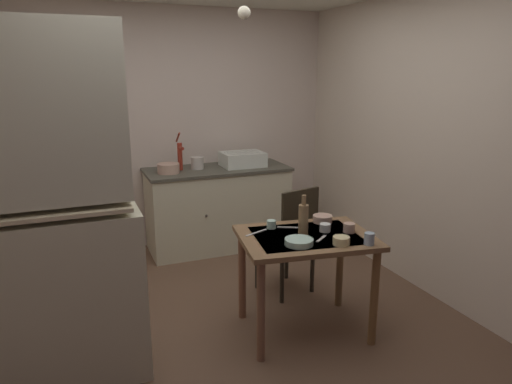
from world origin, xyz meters
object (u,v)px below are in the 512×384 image
hutch_cabinet (47,226)px  dining_table (306,251)px  serving_bowl_wide (322,219)px  glass_bottle (303,219)px  mug_tall (325,228)px  hand_pump (180,154)px  sink_basin (243,159)px  chair_far_side (290,238)px  mixing_bowl_counter (168,168)px

hutch_cabinet → dining_table: size_ratio=2.10×
serving_bowl_wide → glass_bottle: glass_bottle is taller
serving_bowl_wide → mug_tall: bearing=-114.9°
mug_tall → hand_pump: bearing=107.6°
sink_basin → hand_pump: 0.67m
serving_bowl_wide → glass_bottle: 0.35m
hutch_cabinet → dining_table: (1.65, -0.06, -0.37)m
sink_basin → dining_table: sink_basin is taller
hand_pump → glass_bottle: size_ratio=1.34×
serving_bowl_wide → glass_bottle: bearing=-143.5°
chair_far_side → mug_tall: 0.62m
sink_basin → hand_pump: bearing=176.1°
dining_table → hutch_cabinet: bearing=177.8°
mixing_bowl_counter → glass_bottle: size_ratio=0.75×
dining_table → serving_bowl_wide: bearing=40.4°
hand_pump → chair_far_side: size_ratio=0.41×
hand_pump → mug_tall: bearing=-72.4°
sink_basin → hand_pump: size_ratio=1.13×
hutch_cabinet → glass_bottle: bearing=-1.7°
dining_table → chair_far_side: 0.62m
hand_pump → mug_tall: size_ratio=4.92×
mixing_bowl_counter → mug_tall: 1.96m
dining_table → glass_bottle: (-0.02, 0.02, 0.24)m
hutch_cabinet → glass_bottle: (1.63, -0.05, -0.14)m
chair_far_side → serving_bowl_wide: chair_far_side is taller
hand_pump → hutch_cabinet: bearing=-123.1°
serving_bowl_wide → mug_tall: size_ratio=1.85×
hand_pump → mixing_bowl_counter: hand_pump is taller
sink_basin → serving_bowl_wide: 1.67m
hutch_cabinet → mug_tall: 1.83m
mixing_bowl_counter → chair_far_side: size_ratio=0.23×
sink_basin → serving_bowl_wide: sink_basin is taller
hand_pump → sink_basin: bearing=-3.9°
hutch_cabinet → chair_far_side: hutch_cabinet is taller
sink_basin → mixing_bowl_counter: size_ratio=2.02×
serving_bowl_wide → glass_bottle: (-0.27, -0.20, 0.09)m
hutch_cabinet → mixing_bowl_counter: 2.06m
mug_tall → glass_bottle: glass_bottle is taller
dining_table → chair_far_side: bearing=74.0°
dining_table → sink_basin: bearing=83.2°
chair_far_side → dining_table: bearing=-106.0°
hutch_cabinet → hand_pump: (1.21, 1.85, 0.04)m
sink_basin → dining_table: size_ratio=0.43×
mug_tall → glass_bottle: size_ratio=0.27×
sink_basin → dining_table: bearing=-96.8°
mixing_bowl_counter → glass_bottle: glass_bottle is taller
mixing_bowl_counter → dining_table: size_ratio=0.21×
glass_bottle → mug_tall: bearing=1.7°
sink_basin → chair_far_side: bearing=-92.5°
glass_bottle → mixing_bowl_counter: bearing=107.4°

